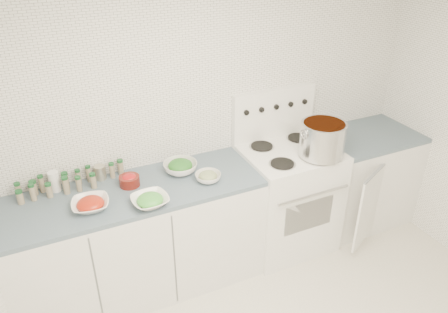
{
  "coord_description": "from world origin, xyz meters",
  "views": [
    {
      "loc": [
        -1.34,
        -1.43,
        2.61
      ],
      "look_at": [
        -0.14,
        1.14,
        1.04
      ],
      "focal_mm": 35.0,
      "sensor_mm": 36.0,
      "label": 1
    }
  ],
  "objects_px": {
    "stove": "(286,195)",
    "stock_pot": "(323,138)",
    "bowl_snowpea": "(150,200)",
    "bowl_tomato": "(90,204)"
  },
  "relations": [
    {
      "from": "stove",
      "to": "stock_pot",
      "type": "distance_m",
      "value": 0.65
    },
    {
      "from": "stove",
      "to": "stock_pot",
      "type": "height_order",
      "value": "stove"
    },
    {
      "from": "stock_pot",
      "to": "bowl_snowpea",
      "type": "relative_size",
      "value": 1.42
    },
    {
      "from": "stock_pot",
      "to": "bowl_tomato",
      "type": "distance_m",
      "value": 1.79
    },
    {
      "from": "stock_pot",
      "to": "bowl_tomato",
      "type": "bearing_deg",
      "value": 176.81
    },
    {
      "from": "bowl_snowpea",
      "to": "stock_pot",
      "type": "bearing_deg",
      "value": 1.08
    },
    {
      "from": "stove",
      "to": "bowl_tomato",
      "type": "height_order",
      "value": "stove"
    },
    {
      "from": "stock_pot",
      "to": "bowl_tomato",
      "type": "xyz_separation_m",
      "value": [
        -1.78,
        0.1,
        -0.16
      ]
    },
    {
      "from": "stove",
      "to": "bowl_tomato",
      "type": "distance_m",
      "value": 1.67
    },
    {
      "from": "stock_pot",
      "to": "bowl_snowpea",
      "type": "distance_m",
      "value": 1.42
    }
  ]
}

